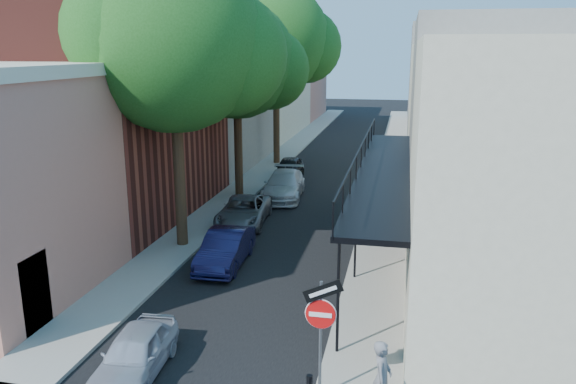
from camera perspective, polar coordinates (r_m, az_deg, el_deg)
The scene contains 15 objects.
road_surface at distance 41.09m, azimuth 4.96°, elevation 3.44°, with size 6.00×64.00×0.01m, color black.
sidewalk_left at distance 41.73m, azimuth -0.51°, elevation 3.74°, with size 2.00×64.00×0.12m, color gray.
sidewalk_right at distance 40.82m, azimuth 10.55°, elevation 3.26°, with size 2.00×64.00×0.12m, color gray.
buildings_left at distance 41.40m, azimuth -8.20°, elevation 10.32°, with size 10.10×59.10×12.00m.
buildings_right at distance 39.93m, azimuth 18.08°, elevation 8.89°, with size 9.80×55.00×10.00m.
sign_post at distance 12.54m, azimuth 3.37°, elevation -12.74°, with size 0.89×0.17×2.99m.
oak_near at distance 21.89m, azimuth -10.26°, elevation 14.49°, with size 7.48×6.80×11.42m.
oak_mid at distance 29.47m, azimuth -4.39°, elevation 12.98°, with size 6.60×6.00×10.20m.
oak_far at distance 38.22m, azimuth -0.46°, elevation 15.12°, with size 7.70×7.00×11.90m.
parked_car_a at distance 14.63m, azimuth -15.28°, elevation -15.54°, with size 1.35×3.35×1.14m, color #A4A9B6.
parked_car_b at distance 20.75m, azimuth -6.38°, elevation -5.74°, with size 1.37×3.92×1.29m, color #121136.
parked_car_c at distance 25.44m, azimuth -4.52°, elevation -1.97°, with size 2.03×4.40×1.22m, color slate.
parked_car_d at distance 29.84m, azimuth -0.42°, elevation 0.71°, with size 1.97×4.85×1.41m, color silver.
parked_car_e at distance 34.39m, azimuth 0.12°, elevation 2.44°, with size 1.52×3.77×1.29m, color black.
pedestrian at distance 12.69m, azimuth 9.51°, elevation -18.12°, with size 0.62×0.41×1.69m, color slate.
Camera 1 is at (4.73, -10.08, 7.74)m, focal length 35.00 mm.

